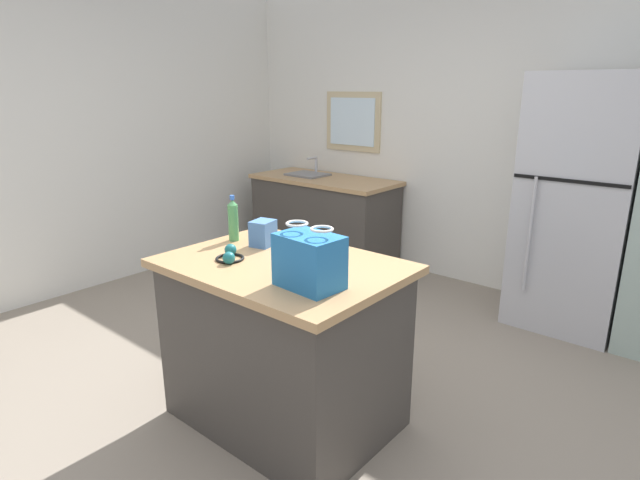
% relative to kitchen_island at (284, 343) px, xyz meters
% --- Properties ---
extents(ground, '(6.55, 6.55, 0.00)m').
position_rel_kitchen_island_xyz_m(ground, '(-0.08, 0.08, -0.46)').
color(ground, gray).
extents(back_wall, '(5.46, 0.13, 2.78)m').
position_rel_kitchen_island_xyz_m(back_wall, '(-0.10, 2.69, 0.93)').
color(back_wall, silver).
rests_on(back_wall, ground).
extents(left_wall, '(0.10, 5.22, 2.78)m').
position_rel_kitchen_island_xyz_m(left_wall, '(-2.80, 0.08, 0.92)').
color(left_wall, silver).
rests_on(left_wall, ground).
extents(kitchen_island, '(1.21, 0.88, 0.92)m').
position_rel_kitchen_island_xyz_m(kitchen_island, '(0.00, 0.00, 0.00)').
color(kitchen_island, '#423D38').
rests_on(kitchen_island, ground).
extents(refrigerator, '(0.76, 0.69, 1.89)m').
position_rel_kitchen_island_xyz_m(refrigerator, '(0.82, 2.29, 0.48)').
color(refrigerator, '#B7B7BC').
rests_on(refrigerator, ground).
extents(sink_counter, '(1.55, 0.69, 1.07)m').
position_rel_kitchen_island_xyz_m(sink_counter, '(-1.62, 2.29, -0.01)').
color(sink_counter, '#423D38').
rests_on(sink_counter, ground).
extents(shopping_bag, '(0.30, 0.22, 0.29)m').
position_rel_kitchen_island_xyz_m(shopping_bag, '(0.33, -0.16, 0.58)').
color(shopping_bag, '#236BAD').
rests_on(shopping_bag, kitchen_island).
extents(small_box, '(0.14, 0.15, 0.14)m').
position_rel_kitchen_island_xyz_m(small_box, '(-0.28, 0.14, 0.53)').
color(small_box, '#4775B7').
rests_on(small_box, kitchen_island).
extents(bottle, '(0.06, 0.06, 0.27)m').
position_rel_kitchen_island_xyz_m(bottle, '(-0.49, 0.10, 0.58)').
color(bottle, '#4C9956').
rests_on(bottle, kitchen_island).
extents(ear_defenders, '(0.21, 0.21, 0.06)m').
position_rel_kitchen_island_xyz_m(ear_defenders, '(-0.24, -0.15, 0.48)').
color(ear_defenders, black).
rests_on(ear_defenders, kitchen_island).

